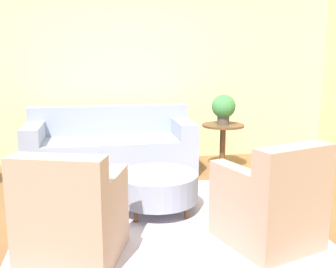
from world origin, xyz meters
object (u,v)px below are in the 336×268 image
armchair_left (72,219)px  ottoman_table (157,186)px  side_table (223,138)px  armchair_right (271,205)px  potted_plant_on_side_table (224,107)px  couch (111,148)px

armchair_left → ottoman_table: 1.20m
ottoman_table → side_table: 1.81m
armchair_left → armchair_right: same height
armchair_left → side_table: size_ratio=1.44×
armchair_left → potted_plant_on_side_table: bearing=49.6°
armchair_left → ottoman_table: (0.80, 0.90, -0.09)m
side_table → armchair_right: bearing=-98.1°
ottoman_table → couch: bearing=104.8°
couch → potted_plant_on_side_table: 1.65m
armchair_right → side_table: 2.31m
couch → armchair_left: 2.47m
armchair_left → potted_plant_on_side_table: potted_plant_on_side_table is taller
armchair_right → ottoman_table: bearing=132.4°
couch → ottoman_table: 1.60m
armchair_left → ottoman_table: armchair_left is taller
armchair_right → ottoman_table: (-0.82, 0.90, -0.09)m
side_table → potted_plant_on_side_table: potted_plant_on_side_table is taller
side_table → armchair_left: bearing=-130.4°
couch → potted_plant_on_side_table: bearing=-5.6°
armchair_left → side_table: 3.00m
ottoman_table → armchair_right: bearing=-47.6°
armchair_left → armchair_right: (1.62, 0.00, 0.00)m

